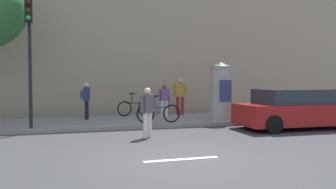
% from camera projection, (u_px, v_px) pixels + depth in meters
% --- Properties ---
extents(ground_plane, '(80.00, 80.00, 0.00)m').
position_uv_depth(ground_plane, '(181.00, 159.00, 7.81)').
color(ground_plane, '#38383A').
extents(sidewalk_curb, '(36.00, 4.00, 0.15)m').
position_uv_depth(sidewalk_curb, '(128.00, 121.00, 14.51)').
color(sidewalk_curb, gray).
rests_on(sidewalk_curb, ground_plane).
extents(lane_markings, '(25.80, 0.16, 0.01)m').
position_uv_depth(lane_markings, '(181.00, 159.00, 7.81)').
color(lane_markings, silver).
rests_on(lane_markings, ground_plane).
extents(building_backdrop, '(36.00, 5.00, 10.54)m').
position_uv_depth(building_backdrop, '(112.00, 20.00, 19.07)').
color(building_backdrop, tan).
rests_on(building_backdrop, ground_plane).
extents(traffic_light, '(0.24, 0.45, 4.42)m').
position_uv_depth(traffic_light, '(29.00, 43.00, 11.62)').
color(traffic_light, black).
rests_on(traffic_light, sidewalk_curb).
extents(poster_column, '(0.99, 0.99, 2.47)m').
position_uv_depth(poster_column, '(221.00, 90.00, 14.51)').
color(poster_column, '#9E9B93').
rests_on(poster_column, sidewalk_curb).
extents(pedestrian_in_dark_shirt, '(0.50, 0.45, 1.59)m').
position_uv_depth(pedestrian_in_dark_shirt, '(148.00, 109.00, 10.80)').
color(pedestrian_in_dark_shirt, silver).
rests_on(pedestrian_in_dark_shirt, ground_plane).
extents(pedestrian_tallest, '(0.44, 0.57, 1.59)m').
position_uv_depth(pedestrian_tallest, '(86.00, 98.00, 14.59)').
color(pedestrian_tallest, black).
rests_on(pedestrian_tallest, sidewalk_curb).
extents(pedestrian_with_backpack, '(0.62, 0.36, 1.76)m').
position_uv_depth(pedestrian_with_backpack, '(180.00, 93.00, 16.48)').
color(pedestrian_with_backpack, maroon).
rests_on(pedestrian_with_backpack, sidewalk_curb).
extents(pedestrian_in_light_jacket, '(0.59, 0.34, 1.50)m').
position_uv_depth(pedestrian_in_light_jacket, '(164.00, 98.00, 15.52)').
color(pedestrian_in_light_jacket, silver).
rests_on(pedestrian_in_light_jacket, sidewalk_curb).
extents(bicycle_leaning, '(1.74, 0.44, 1.09)m').
position_uv_depth(bicycle_leaning, '(135.00, 108.00, 16.05)').
color(bicycle_leaning, black).
rests_on(bicycle_leaning, sidewalk_curb).
extents(bicycle_upright, '(1.77, 0.14, 1.09)m').
position_uv_depth(bicycle_upright, '(159.00, 113.00, 13.36)').
color(bicycle_upright, black).
rests_on(bicycle_upright, sidewalk_curb).
extents(parked_car_blue, '(4.63, 2.06, 1.50)m').
position_uv_depth(parked_car_blue, '(296.00, 110.00, 12.82)').
color(parked_car_blue, maroon).
rests_on(parked_car_blue, ground_plane).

